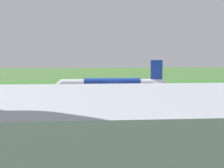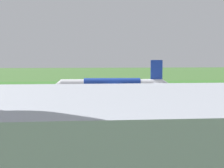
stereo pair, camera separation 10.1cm
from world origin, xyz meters
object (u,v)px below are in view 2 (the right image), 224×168
Objects in this scene: airliner_main at (113,84)px; service_truck_baggage at (111,99)px; no_stopping_sign at (107,84)px; traffic_cone_orange at (99,86)px.

service_truck_baggage is (4.05, 31.52, -2.95)m from airliner_main.
traffic_cone_orange is (4.63, -0.63, -1.08)m from no_stopping_sign.
airliner_main is 8.70× the size of service_truck_baggage.
service_truck_baggage is 72.75m from no_stopping_sign.
airliner_main is 41.18m from no_stopping_sign.
service_truck_baggage reaches higher than no_stopping_sign.
airliner_main reaches higher than no_stopping_sign.
no_stopping_sign is 4.80m from traffic_cone_orange.
no_stopping_sign is (-4.79, -72.59, -0.05)m from service_truck_baggage.
airliner_main is 31.92m from service_truck_baggage.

